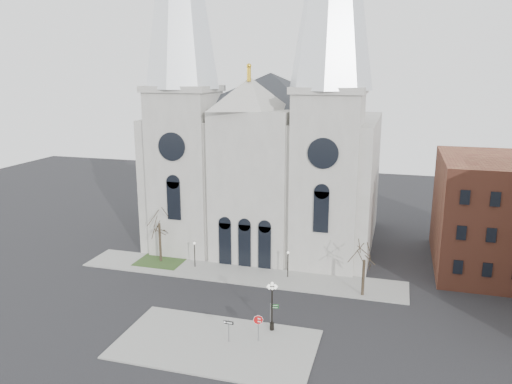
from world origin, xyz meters
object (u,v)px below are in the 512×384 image
(stop_sign, at_px, (258,323))
(globe_lamp, at_px, (272,300))
(one_way_sign, at_px, (229,327))
(street_name_sign, at_px, (271,314))

(stop_sign, distance_m, globe_lamp, 2.71)
(stop_sign, height_order, globe_lamp, globe_lamp)
(one_way_sign, distance_m, street_name_sign, 4.71)
(stop_sign, bearing_deg, one_way_sign, -155.21)
(stop_sign, bearing_deg, globe_lamp, 79.93)
(street_name_sign, bearing_deg, globe_lamp, -86.31)
(globe_lamp, xyz_separation_m, street_name_sign, (-0.14, 0.37, -1.61))
(stop_sign, height_order, street_name_sign, stop_sign)
(stop_sign, distance_m, one_way_sign, 2.73)
(stop_sign, relative_size, globe_lamp, 0.53)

